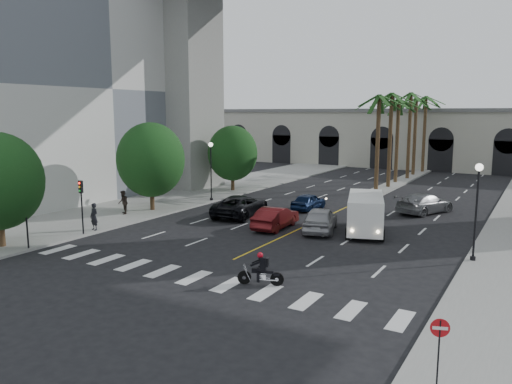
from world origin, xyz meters
name	(u,v)px	position (x,y,z in m)	size (l,w,h in m)	color
ground	(212,269)	(0.00, 0.00, 0.00)	(140.00, 140.00, 0.00)	black
sidewalk_left	(173,199)	(-15.00, 15.00, 0.07)	(8.00, 100.00, 0.15)	gray
median	(401,181)	(0.00, 38.00, 0.10)	(2.00, 24.00, 0.20)	gray
building_left	(52,88)	(-27.00, 12.00, 10.31)	(16.50, 32.50, 20.60)	silver
pier_building	(433,138)	(0.00, 55.00, 4.27)	(71.00, 10.50, 8.50)	#B1AE9E
palm_a	(379,101)	(0.00, 28.00, 9.10)	(3.20, 3.20, 10.30)	#47331E
palm_b	(392,99)	(0.10, 32.00, 9.37)	(3.20, 3.20, 10.60)	#47331E
palm_c	(399,104)	(-0.20, 36.00, 8.91)	(3.20, 3.20, 10.10)	#47331E
palm_d	(411,98)	(0.15, 40.00, 9.65)	(3.20, 3.20, 10.90)	#47331E
palm_e	(416,102)	(-0.10, 44.00, 9.19)	(3.20, 3.20, 10.40)	#47331E
palm_f	(426,101)	(0.20, 48.00, 9.46)	(3.20, 3.20, 10.70)	#47331E
street_tree_mid	(151,160)	(-13.00, 10.00, 4.21)	(5.44, 5.44, 7.21)	#382616
street_tree_far	(233,153)	(-13.00, 22.00, 3.90)	(5.04, 5.04, 6.68)	#382616
lamp_post_left_far	(211,166)	(-11.40, 16.00, 3.22)	(0.40, 0.40, 5.35)	black
lamp_post_right	(477,204)	(11.40, 8.00, 3.22)	(0.40, 0.40, 5.35)	black
traffic_signal_near	(26,208)	(-11.30, -2.50, 2.51)	(0.25, 0.18, 3.65)	black
traffic_signal_far	(81,198)	(-11.30, 1.50, 2.51)	(0.25, 0.18, 3.65)	black
motorcycle_rider	(262,270)	(3.37, -0.73, 0.71)	(2.09, 0.90, 1.58)	black
car_a	(320,219)	(1.50, 10.52, 0.84)	(1.98, 4.92, 1.68)	#9B9B9F
car_b	(276,218)	(-1.50, 9.73, 0.76)	(1.62, 4.64, 1.53)	#511012
car_c	(241,206)	(-5.80, 12.02, 0.82)	(2.74, 5.94, 1.65)	black
car_d	(425,203)	(6.27, 20.46, 0.80)	(2.23, 5.48, 1.59)	slate
car_e	(309,201)	(-2.35, 17.09, 0.69)	(1.62, 4.04, 1.38)	#0E1E43
cargo_van	(365,212)	(4.28, 11.56, 1.41)	(3.92, 6.33, 2.53)	white
pedestrian_a	(94,217)	(-11.50, 2.62, 1.07)	(0.67, 0.44, 1.84)	black
pedestrian_b	(123,202)	(-13.72, 7.49, 1.07)	(0.89, 0.70, 1.84)	black
do_not_enter_sign	(439,339)	(12.18, -6.05, 1.63)	(0.53, 0.22, 2.25)	black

